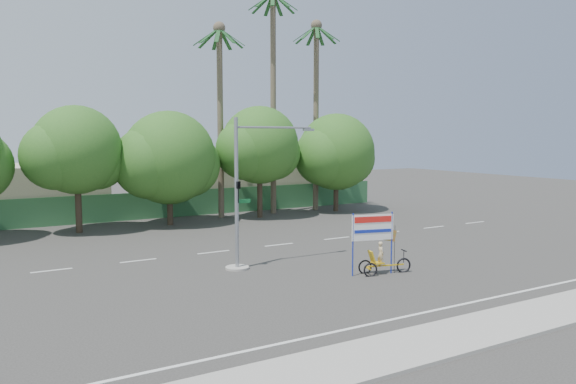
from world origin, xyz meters
TOP-DOWN VIEW (x-y plane):
  - ground at (0.00, 0.00)m, footprint 120.00×120.00m
  - sidewalk_near at (0.00, -7.50)m, footprint 50.00×2.40m
  - fence at (0.00, 21.50)m, footprint 38.00×0.08m
  - building_left at (-10.00, 26.00)m, footprint 12.00×8.00m
  - building_right at (8.00, 26.00)m, footprint 14.00×8.00m
  - tree_left at (-7.05, 18.00)m, footprint 6.66×5.60m
  - tree_center at (-1.05, 18.00)m, footprint 7.62×6.40m
  - tree_right at (5.95, 18.00)m, footprint 6.90×5.80m
  - tree_far_right at (12.95, 18.00)m, footprint 7.38×6.20m
  - palm_tall at (8.00, 19.50)m, footprint 3.73×3.79m
  - palm_mid at (12.00, 19.50)m, footprint 3.73×3.79m
  - palm_short at (3.50, 19.50)m, footprint 3.73×3.79m
  - traffic_signal at (-2.20, 3.98)m, footprint 4.72×1.10m
  - trike_billboard at (2.48, -0.10)m, footprint 2.82×1.06m

SIDE VIEW (x-z plane):
  - ground at x=0.00m, z-range 0.00..0.00m
  - sidewalk_near at x=0.00m, z-range 0.00..0.12m
  - fence at x=0.00m, z-range 0.00..2.00m
  - trike_billboard at x=2.48m, z-range -0.28..2.56m
  - building_right at x=8.00m, z-range 0.00..3.60m
  - building_left at x=-10.00m, z-range 0.00..4.00m
  - traffic_signal at x=-2.20m, z-range -0.58..6.42m
  - tree_center at x=-1.05m, z-range 0.54..8.39m
  - tree_far_right at x=12.95m, z-range 0.68..8.61m
  - tree_left at x=-7.05m, z-range 1.02..9.09m
  - tree_right at x=5.95m, z-range 1.06..9.42m
  - palm_short at x=3.50m, z-range 1.64..16.09m
  - palm_mid at x=12.00m, z-range 1.67..17.12m
  - palm_tall at x=8.00m, z-range 1.74..19.19m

